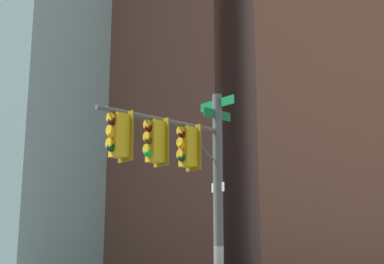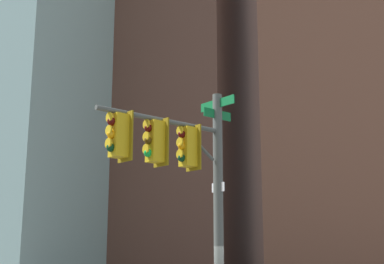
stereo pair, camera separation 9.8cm
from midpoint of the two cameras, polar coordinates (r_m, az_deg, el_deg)
The scene contains 3 objects.
signal_pole_assembly at distance 13.58m, azimuth -0.62°, elevation -4.18°, with size 2.52×3.66×6.50m.
building_brick_nearside at distance 64.11m, azimuth -6.35°, elevation 5.00°, with size 26.56×20.72×43.16m, color brown.
building_brick_midblock at distance 55.78m, azimuth 18.98°, elevation 7.62°, with size 20.67×14.36×41.81m, color brown.
Camera 2 is at (-3.39, 13.26, 2.31)m, focal length 51.28 mm.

